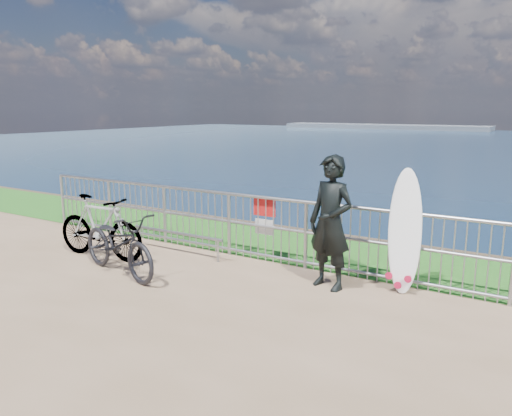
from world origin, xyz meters
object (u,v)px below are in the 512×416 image
Objects in this scene: surfer at (331,223)px; bicycle_near at (118,243)px; surfboard at (404,235)px; bicycle_far at (100,227)px.

surfer is 1.01× the size of bicycle_near.
bicycle_near is at bearing -157.63° from surfboard.
surfboard is at bearing -80.91° from bicycle_far.
surfer is 3.29m from bicycle_near.
surfboard is 5.04m from bicycle_far.
surfer reaches higher than surfboard.
bicycle_near is 1.03m from bicycle_far.
surfer is at bearing -55.18° from bicycle_near.
bicycle_near is (-3.96, -1.63, -0.31)m from surfboard.
surfboard is 0.96× the size of bicycle_far.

